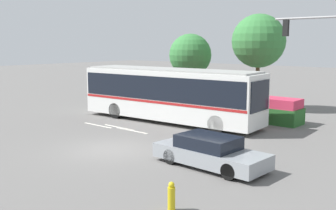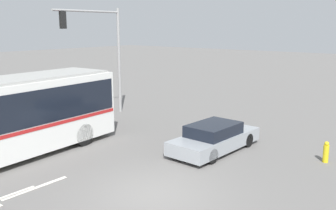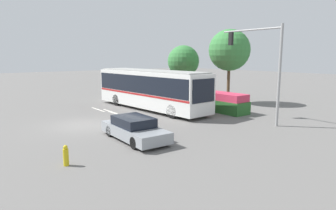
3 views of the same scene
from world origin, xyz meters
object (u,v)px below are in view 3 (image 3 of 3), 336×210
Objects in this scene: city_bus at (150,87)px; traffic_light_pole at (264,59)px; sedan_foreground at (134,129)px; fire_hydrant at (66,156)px; street_tree_centre at (229,50)px; street_tree_left at (183,61)px.

traffic_light_pole reaches higher than city_bus.
city_bus is 9.34m from sedan_foreground.
traffic_light_pole reaches higher than sedan_foreground.
sedan_foreground is 4.46m from fire_hydrant.
fire_hydrant is (8.70, -10.07, -1.44)m from city_bus.
fire_hydrant is at bearing 89.56° from traffic_light_pole.
sedan_foreground is at bearing 79.20° from traffic_light_pole.
traffic_light_pole is 0.93× the size of street_tree_centre.
street_tree_left reaches higher than city_bus.
traffic_light_pole reaches higher than fire_hydrant.
city_bus is 1.75× the size of street_tree_centre.
sedan_foreground is 0.84× the size of street_tree_left.
street_tree_left is at bearing -16.80° from traffic_light_pole.
traffic_light_pole is at bearing 81.51° from sedan_foreground.
city_bus is at bearing 142.72° from sedan_foreground.
fire_hydrant is at bearing -67.06° from sedan_foreground.
traffic_light_pole is (1.67, 8.76, 3.62)m from sedan_foreground.
sedan_foreground is 0.68× the size of street_tree_centre.
sedan_foreground is 0.73× the size of traffic_light_pole.
traffic_light_pole is 7.38× the size of fire_hydrant.
street_tree_centre is 19.45m from fire_hydrant.
street_tree_left is (-10.58, 12.46, 3.27)m from sedan_foreground.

